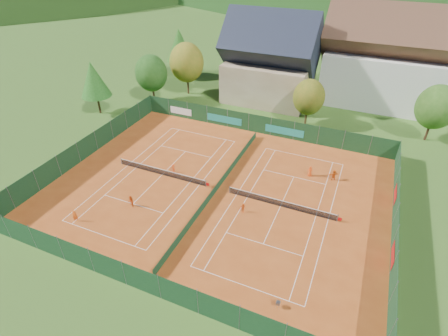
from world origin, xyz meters
TOP-DOWN VIEW (x-y plane):
  - ground at (0.00, 0.00)m, footprint 600.00×600.00m
  - clay_pad at (0.00, 0.00)m, footprint 40.00×32.00m
  - court_markings_left at (-8.00, 0.00)m, footprint 11.03×23.83m
  - court_markings_right at (8.00, 0.00)m, footprint 11.03×23.83m
  - tennis_net_left at (-7.85, 0.00)m, footprint 13.30×0.10m
  - tennis_net_right at (8.15, 0.00)m, footprint 13.30×0.10m
  - court_divider at (0.00, 0.00)m, footprint 0.03×28.80m
  - fence_north at (-0.46, 15.99)m, footprint 40.00×0.10m
  - fence_south at (0.00, -16.00)m, footprint 40.00×0.04m
  - fence_west at (-20.00, 0.00)m, footprint 0.04×32.00m
  - fence_east at (20.00, 0.05)m, footprint 0.09×32.00m
  - chalet at (-3.00, 30.00)m, footprint 16.20×12.00m
  - hotel_block_a at (16.00, 36.00)m, footprint 21.60×11.00m
  - tree_west_front at (-22.00, 20.00)m, footprint 5.72×5.72m
  - tree_west_mid at (-18.00, 26.00)m, footprint 6.44×6.44m
  - tree_west_back at (-24.00, 34.00)m, footprint 5.60×5.60m
  - tree_center at (6.00, 22.00)m, footprint 5.01×5.01m
  - tree_east_front at (24.00, 24.00)m, footprint 5.72×5.72m
  - tree_west_side at (-28.00, 12.00)m, footprint 5.04×5.04m
  - tree_east_back at (26.00, 40.00)m, footprint 7.15×7.15m
  - mountain_backdrop at (28.54, 233.48)m, footprint 820.00×530.00m
  - ball_hopper at (11.37, -12.82)m, footprint 0.34×0.34m
  - loose_ball_0 at (-11.68, -3.45)m, footprint 0.07×0.07m
  - loose_ball_1 at (4.17, -8.82)m, footprint 0.07×0.07m
  - loose_ball_2 at (-0.86, 5.35)m, footprint 0.07×0.07m
  - player_left_near at (-12.00, -11.30)m, footprint 0.61×0.61m
  - player_left_mid at (-7.87, -6.82)m, footprint 0.91×0.88m
  - player_left_far at (-6.91, 1.20)m, footprint 0.87×0.66m
  - player_right_near at (4.32, -2.63)m, footprint 0.74×0.73m
  - player_right_far_a at (9.79, 7.49)m, footprint 0.83×0.70m
  - player_right_far_b at (12.76, 7.78)m, footprint 1.42×1.13m

SIDE VIEW (x-z plane):
  - mountain_backdrop at x=28.54m, z-range -160.64..81.36m
  - ground at x=0.00m, z-range -0.02..-0.02m
  - clay_pad at x=0.00m, z-range 0.00..0.01m
  - court_markings_left at x=-8.00m, z-range 0.01..0.01m
  - court_markings_right at x=8.00m, z-range 0.01..0.01m
  - loose_ball_0 at x=-11.68m, z-range 0.00..0.07m
  - loose_ball_1 at x=4.17m, z-range 0.00..0.07m
  - loose_ball_2 at x=-0.86m, z-range 0.00..0.07m
  - court_divider at x=0.00m, z-range 0.00..1.00m
  - tennis_net_left at x=-7.85m, z-range 0.00..1.02m
  - tennis_net_right at x=8.15m, z-range 0.00..1.02m
  - ball_hopper at x=11.37m, z-range 0.16..0.96m
  - player_left_far at x=-6.91m, z-range 0.00..1.19m
  - player_right_near at x=4.32m, z-range 0.00..1.26m
  - player_left_near at x=-12.00m, z-range 0.00..1.43m
  - player_right_far_a at x=9.79m, z-range 0.00..1.44m
  - player_left_mid at x=-7.87m, z-range 0.00..1.48m
  - player_right_far_b at x=12.76m, z-range 0.00..1.51m
  - fence_north at x=-0.46m, z-range -0.03..2.97m
  - fence_east at x=20.00m, z-range -0.02..2.98m
  - fence_south at x=0.00m, z-range 0.00..3.00m
  - fence_west at x=-20.00m, z-range 0.00..3.00m
  - tree_center at x=6.00m, z-range 0.92..8.52m
  - tree_west_front at x=-22.00m, z-range 1.05..9.74m
  - tree_east_front at x=24.00m, z-range 1.05..9.74m
  - tree_west_side at x=-28.00m, z-range 1.56..10.56m
  - tree_west_mid at x=-18.00m, z-range 1.18..10.96m
  - chalet at x=-3.00m, z-range -1.38..14.62m
  - tree_west_back at x=-24.00m, z-range 1.74..11.74m
  - tree_east_back at x=26.00m, z-range 1.31..12.18m
  - hotel_block_a at x=16.00m, z-range -1.24..16.01m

